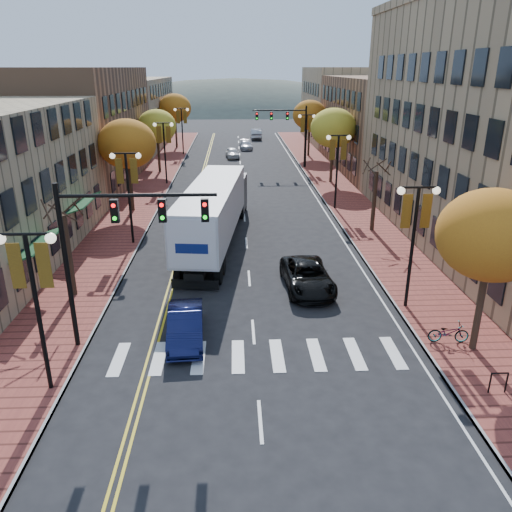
{
  "coord_description": "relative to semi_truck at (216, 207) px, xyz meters",
  "views": [
    {
      "loc": [
        -0.73,
        -15.52,
        11.02
      ],
      "look_at": [
        0.28,
        7.69,
        2.2
      ],
      "focal_mm": 35.0,
      "sensor_mm": 36.0,
      "label": 1
    }
  ],
  "objects": [
    {
      "name": "tree_right_c",
      "position": [
        10.99,
        17.8,
        3.01
      ],
      "size": [
        4.48,
        4.48,
        7.21
      ],
      "color": "#382619",
      "rests_on": "sidewalk_right"
    },
    {
      "name": "car_far_white",
      "position": [
        1.04,
        33.21,
        -1.78
      ],
      "size": [
        2.01,
        4.03,
        1.32
      ],
      "primitive_type": "imported",
      "rotation": [
        0.0,
        0.0,
        0.12
      ],
      "color": "silver",
      "rests_on": "ground"
    },
    {
      "name": "sidewalk_left",
      "position": [
        -7.01,
        16.3,
        -2.36
      ],
      "size": [
        4.0,
        85.0,
        0.15
      ],
      "primitive_type": "cube",
      "color": "brown",
      "rests_on": "ground"
    },
    {
      "name": "semi_truck",
      "position": [
        0.0,
        0.0,
        0.0
      ],
      "size": [
        4.55,
        16.86,
        4.17
      ],
      "rotation": [
        0.0,
        0.0,
        -0.12
      ],
      "color": "black",
      "rests_on": "ground"
    },
    {
      "name": "ground",
      "position": [
        1.99,
        -16.2,
        -2.43
      ],
      "size": [
        200.0,
        200.0,
        0.0
      ],
      "primitive_type": "plane",
      "color": "black",
      "rests_on": "ground"
    },
    {
      "name": "car_far_silver",
      "position": [
        2.97,
        40.31,
        -1.83
      ],
      "size": [
        1.98,
        4.27,
        1.21
      ],
      "primitive_type": "imported",
      "rotation": [
        0.0,
        0.0,
        0.07
      ],
      "color": "#ABAAB2",
      "rests_on": "ground"
    },
    {
      "name": "bicycle",
      "position": [
        10.14,
        -13.68,
        -1.84
      ],
      "size": [
        1.73,
        0.7,
        0.89
      ],
      "primitive_type": "imported",
      "rotation": [
        0.0,
        0.0,
        1.5
      ],
      "color": "gray",
      "rests_on": "sidewalk_right"
    },
    {
      "name": "lamp_left_d",
      "position": [
        -5.51,
        35.8,
        1.86
      ],
      "size": [
        1.96,
        0.36,
        6.05
      ],
      "color": "black",
      "rests_on": "ground"
    },
    {
      "name": "lamp_right_c",
      "position": [
        9.49,
        25.8,
        1.86
      ],
      "size": [
        1.96,
        0.36,
        6.05
      ],
      "color": "black",
      "rests_on": "ground"
    },
    {
      "name": "tree_right_a",
      "position": [
        10.99,
        -14.2,
        2.62
      ],
      "size": [
        4.16,
        4.16,
        6.69
      ],
      "color": "#382619",
      "rests_on": "sidewalk_right"
    },
    {
      "name": "building_left_mid",
      "position": [
        -15.01,
        19.8,
        3.07
      ],
      "size": [
        12.0,
        24.0,
        11.0
      ],
      "primitive_type": "cube",
      "color": "brown",
      "rests_on": "ground"
    },
    {
      "name": "sidewalk_right",
      "position": [
        10.99,
        16.3,
        -2.36
      ],
      "size": [
        4.0,
        85.0,
        0.15
      ],
      "primitive_type": "cube",
      "color": "brown",
      "rests_on": "ground"
    },
    {
      "name": "lamp_right_b",
      "position": [
        9.49,
        7.8,
        1.86
      ],
      "size": [
        1.96,
        0.36,
        6.05
      ],
      "color": "black",
      "rests_on": "ground"
    },
    {
      "name": "tree_right_d",
      "position": [
        10.99,
        33.8,
        2.85
      ],
      "size": [
        4.35,
        4.35,
        7.0
      ],
      "color": "#382619",
      "rests_on": "sidewalk_right"
    },
    {
      "name": "building_left_far",
      "position": [
        -15.01,
        44.8,
        2.32
      ],
      "size": [
        12.0,
        26.0,
        9.5
      ],
      "primitive_type": "cube",
      "color": "#9E8966",
      "rests_on": "ground"
    },
    {
      "name": "traffic_mast_near",
      "position": [
        -3.48,
        -13.2,
        2.49
      ],
      "size": [
        6.1,
        0.35,
        7.0
      ],
      "color": "black",
      "rests_on": "ground"
    },
    {
      "name": "tree_left_d",
      "position": [
        -7.01,
        41.8,
        3.17
      ],
      "size": [
        4.61,
        4.61,
        7.42
      ],
      "color": "#382619",
      "rests_on": "sidewalk_left"
    },
    {
      "name": "lamp_left_b",
      "position": [
        -5.51,
        -0.2,
        1.86
      ],
      "size": [
        1.96,
        0.36,
        6.05
      ],
      "color": "black",
      "rests_on": "ground"
    },
    {
      "name": "navy_sedan",
      "position": [
        -0.93,
        -12.78,
        -1.74
      ],
      "size": [
        1.75,
        4.31,
        1.39
      ],
      "primitive_type": "imported",
      "rotation": [
        0.0,
        0.0,
        0.07
      ],
      "color": "#0D1137",
      "rests_on": "ground"
    },
    {
      "name": "building_right_mid",
      "position": [
        20.49,
        25.8,
        2.57
      ],
      "size": [
        15.0,
        24.0,
        10.0
      ],
      "primitive_type": "cube",
      "color": "brown",
      "rests_on": "ground"
    },
    {
      "name": "black_suv",
      "position": [
        5.02,
        -7.72,
        -1.72
      ],
      "size": [
        2.62,
        5.24,
        1.43
      ],
      "primitive_type": "imported",
      "rotation": [
        0.0,
        0.0,
        0.05
      ],
      "color": "black",
      "rests_on": "ground"
    },
    {
      "name": "traffic_mast_far",
      "position": [
        7.47,
        25.8,
        2.49
      ],
      "size": [
        6.1,
        0.34,
        7.0
      ],
      "color": "black",
      "rests_on": "ground"
    },
    {
      "name": "tree_left_b",
      "position": [
        -7.01,
        7.8,
        3.01
      ],
      "size": [
        4.48,
        4.48,
        7.21
      ],
      "color": "#382619",
      "rests_on": "sidewalk_left"
    },
    {
      "name": "lamp_left_a",
      "position": [
        -5.51,
        -16.2,
        1.86
      ],
      "size": [
        1.96,
        0.36,
        6.05
      ],
      "color": "black",
      "rests_on": "ground"
    },
    {
      "name": "tree_left_a",
      "position": [
        -7.01,
        -8.2,
        -0.18
      ],
      "size": [
        0.28,
        0.28,
        4.2
      ],
      "color": "#382619",
      "rests_on": "sidewalk_left"
    },
    {
      "name": "car_far_oncoming",
      "position": [
        4.87,
        51.33,
        -1.63
      ],
      "size": [
        1.78,
        4.94,
        1.62
      ],
      "primitive_type": "imported",
      "rotation": [
        0.0,
        0.0,
        3.16
      ],
      "color": "#A8A7AE",
      "rests_on": "ground"
    },
    {
      "name": "tree_left_c",
      "position": [
        -7.01,
        23.8,
        2.62
      ],
      "size": [
        4.16,
        4.16,
        6.69
      ],
      "color": "#382619",
      "rests_on": "sidewalk_left"
    },
    {
      "name": "tree_right_b",
      "position": [
        10.99,
        1.8,
        -0.18
      ],
      "size": [
        0.28,
        0.28,
        4.2
      ],
      "color": "#382619",
      "rests_on": "sidewalk_right"
    },
    {
      "name": "building_right_far",
      "position": [
        20.49,
        47.8,
        3.07
      ],
      "size": [
        15.0,
        20.0,
        11.0
      ],
      "primitive_type": "cube",
      "color": "#9E8966",
      "rests_on": "ground"
    },
    {
      "name": "lamp_right_a",
      "position": [
        9.49,
        -10.2,
        1.86
      ],
      "size": [
        1.96,
        0.36,
        6.05
      ],
      "color": "black",
      "rests_on": "ground"
    },
    {
      "name": "lamp_left_c",
      "position": [
        -5.51,
        17.8,
        1.86
      ],
      "size": [
        1.96,
        0.36,
        6.05
      ],
      "color": "black",
      "rests_on": "ground"
    }
  ]
}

